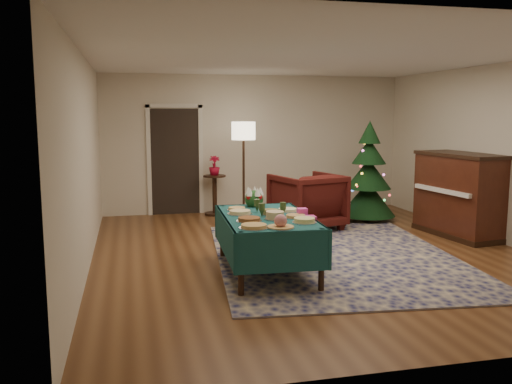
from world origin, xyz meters
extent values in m
plane|color=#593319|center=(0.00, 0.00, 0.00)|extent=(7.00, 7.00, 0.00)
plane|color=white|center=(0.00, 0.00, 2.70)|extent=(7.00, 7.00, 0.00)
plane|color=beige|center=(0.00, 3.50, 1.35)|extent=(6.00, 0.00, 6.00)
plane|color=beige|center=(0.00, -3.50, 1.35)|extent=(6.00, 0.00, 6.00)
plane|color=beige|center=(-3.00, 0.00, 1.35)|extent=(0.00, 7.00, 7.00)
plane|color=beige|center=(3.00, 0.00, 1.35)|extent=(0.00, 7.00, 7.00)
cube|color=black|center=(-1.60, 3.48, 1.02)|extent=(0.92, 0.02, 2.04)
cube|color=silver|center=(-2.10, 3.48, 1.05)|extent=(0.08, 0.04, 2.14)
cube|color=silver|center=(-1.10, 3.48, 1.05)|extent=(0.08, 0.04, 2.14)
cube|color=silver|center=(-1.60, 3.48, 2.10)|extent=(1.08, 0.04, 0.08)
cube|color=#14184E|center=(0.25, -0.27, 0.01)|extent=(3.60, 4.49, 0.02)
cylinder|color=black|center=(-1.34, -1.57, 0.36)|extent=(0.07, 0.07, 0.71)
cylinder|color=black|center=(-1.26, 0.08, 0.36)|extent=(0.07, 0.07, 0.71)
cylinder|color=black|center=(-0.44, -1.62, 0.36)|extent=(0.07, 0.07, 0.71)
cylinder|color=black|center=(-0.37, 0.03, 0.36)|extent=(0.07, 0.07, 0.71)
cube|color=#174B51|center=(-0.85, -0.77, 0.69)|extent=(1.13, 1.85, 0.04)
cube|color=#174B51|center=(-0.81, 0.12, 0.49)|extent=(1.07, 0.08, 0.45)
cube|color=#174B51|center=(-0.89, -1.66, 0.49)|extent=(1.07, 0.08, 0.45)
cube|color=#174B51|center=(-0.34, -0.79, 0.49)|extent=(0.12, 1.83, 0.45)
cube|color=#174B51|center=(-1.36, -0.74, 0.49)|extent=(0.12, 1.83, 0.45)
cylinder|color=silver|center=(-1.16, -1.43, 0.72)|extent=(0.33, 0.33, 0.01)
cylinder|color=tan|center=(-1.16, -1.43, 0.74)|extent=(0.28, 0.28, 0.03)
cylinder|color=silver|center=(-0.88, -1.49, 0.72)|extent=(0.30, 0.30, 0.01)
sphere|color=#CC727A|center=(-0.88, -1.49, 0.80)|extent=(0.14, 0.14, 0.14)
cylinder|color=silver|center=(-0.53, -1.27, 0.72)|extent=(0.28, 0.28, 0.01)
cylinder|color=#D8D172|center=(-0.53, -1.27, 0.75)|extent=(0.24, 0.24, 0.05)
cylinder|color=silver|center=(-1.13, -1.05, 0.72)|extent=(0.30, 0.30, 0.01)
cylinder|color=brown|center=(-1.13, -1.05, 0.74)|extent=(0.26, 0.26, 0.04)
cylinder|color=silver|center=(-0.81, -1.00, 0.72)|extent=(0.25, 0.25, 0.01)
cylinder|color=tan|center=(-0.81, -1.00, 0.77)|extent=(0.21, 0.21, 0.09)
cylinder|color=silver|center=(-0.54, -0.96, 0.72)|extent=(0.27, 0.27, 0.01)
cylinder|color=#B2844C|center=(-0.54, -0.96, 0.74)|extent=(0.23, 0.23, 0.03)
cylinder|color=silver|center=(-1.14, -0.58, 0.72)|extent=(0.31, 0.31, 0.01)
cylinder|color=#D8BF7F|center=(-1.14, -0.58, 0.74)|extent=(0.26, 0.26, 0.04)
cylinder|color=silver|center=(-0.78, -0.71, 0.72)|extent=(0.22, 0.22, 0.01)
cylinder|color=maroon|center=(-0.78, -0.71, 0.75)|extent=(0.19, 0.19, 0.06)
cylinder|color=silver|center=(-0.51, -0.53, 0.72)|extent=(0.28, 0.28, 0.01)
cylinder|color=#F2EACC|center=(-0.51, -0.53, 0.74)|extent=(0.23, 0.23, 0.03)
cylinder|color=silver|center=(-1.13, -0.30, 0.72)|extent=(0.25, 0.25, 0.01)
cylinder|color=tan|center=(-1.13, -0.30, 0.74)|extent=(0.21, 0.21, 0.03)
cone|color=#2D471E|center=(-0.90, -0.49, 0.76)|extent=(0.07, 0.07, 0.09)
cylinder|color=#2D471E|center=(-0.90, -0.49, 0.84)|extent=(0.08, 0.08, 0.09)
cone|color=#2D471E|center=(-0.65, -0.79, 0.76)|extent=(0.07, 0.07, 0.09)
cylinder|color=#2D471E|center=(-0.65, -0.79, 0.84)|extent=(0.08, 0.08, 0.09)
cone|color=#2D471E|center=(-0.92, -0.80, 0.76)|extent=(0.07, 0.07, 0.09)
cylinder|color=#2D471E|center=(-0.92, -0.80, 0.84)|extent=(0.08, 0.08, 0.09)
cube|color=#D13A8F|center=(-0.41, -1.08, 0.73)|extent=(0.15, 0.15, 0.04)
cube|color=#F243B5|center=(-0.43, -0.86, 0.76)|extent=(0.12, 0.12, 0.10)
sphere|color=#1E4C1E|center=(-0.84, -0.06, 0.81)|extent=(0.25, 0.25, 0.25)
cone|color=white|center=(-0.76, -0.06, 0.92)|extent=(0.10, 0.10, 0.11)
cone|color=white|center=(-0.82, 0.02, 0.92)|extent=(0.10, 0.10, 0.11)
cone|color=white|center=(-0.91, -0.01, 0.92)|extent=(0.10, 0.10, 0.11)
cone|color=white|center=(-0.91, -0.11, 0.92)|extent=(0.10, 0.10, 0.11)
cone|color=white|center=(-0.82, -0.14, 0.92)|extent=(0.10, 0.10, 0.11)
sphere|color=#B20C0F|center=(-0.76, 0.00, 0.85)|extent=(0.07, 0.07, 0.07)
sphere|color=#B20C0F|center=(-0.90, 0.03, 0.85)|extent=(0.07, 0.07, 0.07)
sphere|color=#B20C0F|center=(-0.93, -0.12, 0.85)|extent=(0.07, 0.07, 0.07)
sphere|color=#B20C0F|center=(-0.78, -0.14, 0.85)|extent=(0.07, 0.07, 0.07)
imported|color=#45120E|center=(0.45, 1.56, 0.53)|extent=(1.24, 1.20, 1.05)
cylinder|color=#A57F3F|center=(-0.41, 2.69, 0.02)|extent=(0.31, 0.31, 0.03)
cylinder|color=black|center=(-0.41, 2.69, 0.82)|extent=(0.04, 0.04, 1.64)
cylinder|color=#FFEABF|center=(-0.41, 2.69, 1.64)|extent=(0.44, 0.44, 0.33)
cylinder|color=black|center=(-0.88, 3.20, 0.02)|extent=(0.39, 0.39, 0.04)
cylinder|color=black|center=(-0.88, 3.20, 0.38)|extent=(0.09, 0.09, 0.72)
cylinder|color=black|center=(-0.88, 3.20, 0.76)|extent=(0.43, 0.43, 0.03)
imported|color=#A50B26|center=(-0.88, 3.20, 0.88)|extent=(0.21, 0.37, 0.21)
cylinder|color=black|center=(1.78, 2.04, 0.07)|extent=(0.11, 0.11, 0.15)
cone|color=black|center=(1.78, 2.04, 0.41)|extent=(1.22, 1.22, 0.64)
cone|color=black|center=(1.78, 2.04, 0.86)|extent=(0.99, 0.99, 0.55)
cone|color=black|center=(1.78, 2.04, 1.27)|extent=(0.75, 0.75, 0.46)
cone|color=black|center=(1.78, 2.04, 1.62)|extent=(0.49, 0.49, 0.41)
cube|color=black|center=(2.66, 0.52, 0.04)|extent=(0.83, 1.59, 0.09)
cube|color=#38170E|center=(2.66, 0.52, 0.66)|extent=(0.81, 1.56, 1.24)
cube|color=black|center=(2.66, 0.52, 1.31)|extent=(0.86, 1.61, 0.05)
cube|color=white|center=(2.34, 0.48, 0.75)|extent=(0.28, 1.29, 0.06)
camera|label=1|loc=(-2.45, -7.06, 1.95)|focal=38.00mm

